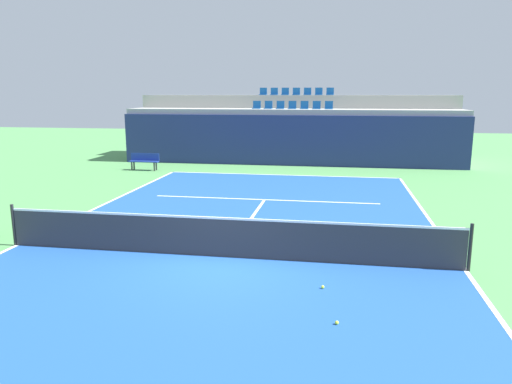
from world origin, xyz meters
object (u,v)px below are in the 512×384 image
Objects in this scene: tennis_net at (224,237)px; tennis_ball_1 at (337,323)px; player_bench at (144,160)px; tennis_ball_0 at (323,287)px.

tennis_net reaches higher than tennis_ball_1.
player_bench is at bearing 119.82° from tennis_net.
tennis_ball_0 is (9.47, -13.90, -0.46)m from player_bench.
tennis_net reaches higher than player_bench.
tennis_net is 14.26m from player_bench.
tennis_net is at bearing -60.18° from player_bench.
tennis_ball_0 is at bearing -55.73° from player_bench.
player_bench is at bearing 124.27° from tennis_ball_0.
player_bench is 18.24m from tennis_ball_1.
player_bench is 22.73× the size of tennis_ball_0.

